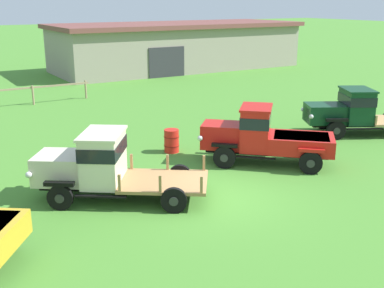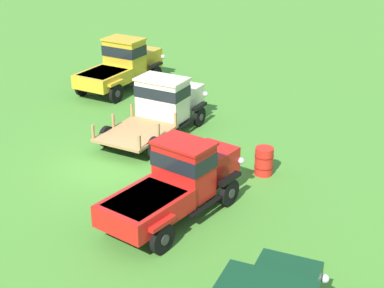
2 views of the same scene
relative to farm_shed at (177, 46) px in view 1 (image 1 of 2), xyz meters
name	(u,v)px [view 1 (image 1 of 2)]	position (x,y,z in m)	size (l,w,h in m)	color
ground_plane	(215,197)	(-13.80, -26.74, -2.06)	(240.00, 240.00, 0.00)	#47842D
farm_shed	(177,46)	(0.00, 0.00, 0.00)	(22.36, 8.75, 4.07)	gray
vintage_truck_second_in_line	(99,164)	(-16.90, -24.88, -0.96)	(5.47, 4.58, 2.13)	black
vintage_truck_midrow_center	(263,136)	(-10.40, -24.90, -0.98)	(4.69, 4.52, 2.19)	black
vintage_truck_far_side	(351,111)	(-4.24, -23.72, -0.95)	(5.48, 4.12, 2.12)	black
oil_drum_beside_row	(172,141)	(-12.69, -21.88, -1.58)	(0.63, 0.63, 0.95)	red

